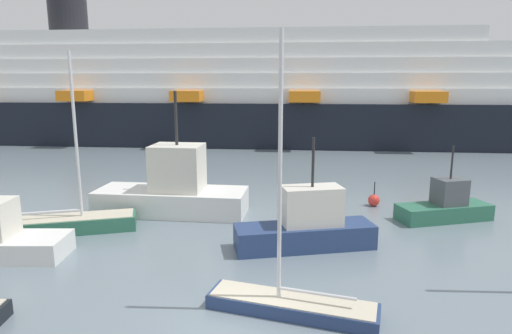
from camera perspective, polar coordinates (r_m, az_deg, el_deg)
ground_plane at (r=14.16m, az=-4.03°, el=-20.24°), size 600.00×600.00×0.00m
sailboat_0 at (r=14.70m, az=4.68°, el=-17.05°), size 5.67×2.63×8.88m
sailboat_1 at (r=23.61m, az=-22.96°, el=-6.66°), size 6.31×3.40×8.76m
fishing_boat_0 at (r=25.58m, az=23.56°, el=-4.75°), size 5.31×3.08×4.03m
fishing_boat_1 at (r=19.71m, az=6.71°, el=-7.67°), size 6.46×3.17×4.99m
fishing_boat_3 at (r=24.93m, az=-10.76°, el=-3.05°), size 8.56×3.43×6.85m
channel_buoy_0 at (r=27.04m, az=15.20°, el=-4.22°), size 0.70×0.70×1.48m
cruise_ship at (r=54.30m, az=-7.44°, el=9.33°), size 90.19×16.49×17.51m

